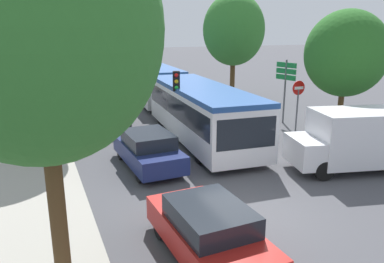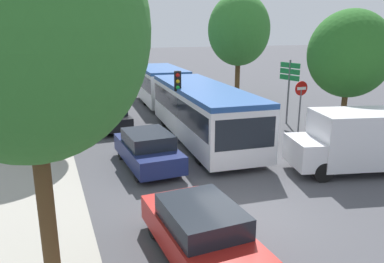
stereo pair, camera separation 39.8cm
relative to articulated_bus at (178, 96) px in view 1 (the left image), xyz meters
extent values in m
plane|color=#47474C|center=(-2.02, -11.32, -1.52)|extent=(200.00, 200.00, 0.00)
cube|color=#9E998E|center=(-7.99, 11.95, -1.45)|extent=(3.20, 56.54, 0.14)
cube|color=silver|center=(-0.31, -3.81, -0.16)|extent=(3.45, 10.08, 2.14)
cube|color=black|center=(-0.31, -3.81, 0.22)|extent=(3.44, 9.68, 0.94)
cube|color=#234C93|center=(-0.31, -3.81, 1.01)|extent=(3.45, 10.08, 0.21)
cube|color=silver|center=(0.45, 5.53, -0.16)|extent=(3.20, 6.96, 2.14)
cube|color=black|center=(0.45, 5.53, 0.22)|extent=(3.20, 6.70, 0.94)
cube|color=#234C93|center=(0.45, 5.53, 1.01)|extent=(3.20, 6.96, 0.21)
cylinder|color=black|center=(0.13, 1.64, -0.16)|extent=(2.04, 1.20, 1.96)
cube|color=black|center=(-0.71, -8.70, 0.09)|extent=(2.34, 0.29, 1.15)
cylinder|color=black|center=(0.54, -7.06, -1.00)|extent=(0.40, 1.06, 1.04)
cylinder|color=black|center=(-1.68, -6.88, -1.00)|extent=(0.40, 1.06, 1.04)
cylinder|color=black|center=(1.06, -0.75, -1.00)|extent=(0.40, 1.06, 1.04)
cylinder|color=black|center=(-1.17, -0.57, -1.00)|extent=(0.40, 1.06, 1.04)
cylinder|color=black|center=(1.56, 5.44, -1.00)|extent=(0.40, 1.06, 1.04)
cylinder|color=black|center=(-0.66, 5.62, -1.00)|extent=(0.40, 1.06, 1.04)
cube|color=teal|center=(-3.94, 35.21, -0.27)|extent=(2.71, 11.28, 1.95)
cube|color=black|center=(-3.94, 35.21, 0.08)|extent=(2.72, 10.72, 0.82)
cube|color=silver|center=(-3.94, 35.21, 0.80)|extent=(2.71, 11.28, 0.20)
cylinder|color=black|center=(-4.91, 38.94, -1.03)|extent=(0.31, 0.98, 0.98)
cylinder|color=black|center=(-2.82, 38.90, -1.03)|extent=(0.31, 0.98, 0.98)
cylinder|color=black|center=(-5.05, 31.87, -1.03)|extent=(0.31, 0.98, 0.98)
cylinder|color=black|center=(-2.96, 31.83, -1.03)|extent=(0.31, 0.98, 0.98)
cube|color=#B21E19|center=(-4.19, -12.84, -0.95)|extent=(1.81, 4.03, 0.64)
cube|color=black|center=(-4.18, -12.93, -0.38)|extent=(1.61, 2.13, 0.49)
cylinder|color=black|center=(-4.93, -11.59, -1.21)|extent=(0.23, 0.61, 0.61)
cylinder|color=black|center=(-3.52, -11.55, -1.21)|extent=(0.23, 0.61, 0.61)
cube|color=navy|center=(-3.74, -6.48, -0.93)|extent=(1.87, 4.16, 0.67)
cube|color=black|center=(-3.74, -6.58, -0.34)|extent=(1.67, 2.20, 0.51)
cylinder|color=black|center=(-4.52, -5.19, -1.20)|extent=(0.23, 0.63, 0.63)
cylinder|color=black|center=(-3.05, -5.14, -1.20)|extent=(0.23, 0.63, 0.63)
cylinder|color=black|center=(-4.44, -7.82, -1.20)|extent=(0.23, 0.63, 0.63)
cylinder|color=black|center=(-2.97, -7.77, -1.20)|extent=(0.23, 0.63, 0.63)
cube|color=black|center=(-4.13, -0.01, -0.96)|extent=(1.79, 3.98, 0.64)
cube|color=black|center=(-4.13, -0.10, -0.40)|extent=(1.59, 2.10, 0.49)
cylinder|color=black|center=(-4.87, 1.22, -1.22)|extent=(0.22, 0.60, 0.60)
cylinder|color=black|center=(-3.47, 1.27, -1.22)|extent=(0.22, 0.60, 0.60)
cylinder|color=black|center=(-4.79, -1.29, -1.22)|extent=(0.22, 0.60, 0.60)
cylinder|color=black|center=(-3.40, -1.25, -1.22)|extent=(0.22, 0.60, 0.60)
cube|color=white|center=(-3.92, 6.17, -0.88)|extent=(2.02, 4.50, 0.72)
cube|color=black|center=(-3.92, 6.06, -0.25)|extent=(1.80, 2.38, 0.55)
cylinder|color=black|center=(-4.75, 7.56, -1.18)|extent=(0.25, 0.68, 0.68)
cylinder|color=black|center=(-3.17, 7.61, -1.18)|extent=(0.25, 0.68, 0.68)
cylinder|color=black|center=(-4.67, 4.72, -1.18)|extent=(0.25, 0.68, 0.68)
cylinder|color=black|center=(-3.09, 4.77, -1.18)|extent=(0.25, 0.68, 0.68)
cube|color=tan|center=(-4.03, 12.57, -0.89)|extent=(2.01, 4.48, 0.72)
cube|color=black|center=(-4.03, 12.46, -0.25)|extent=(1.80, 2.37, 0.55)
cylinder|color=black|center=(-4.86, 13.96, -1.18)|extent=(0.25, 0.68, 0.67)
cylinder|color=black|center=(-3.29, 14.01, -1.18)|extent=(0.25, 0.68, 0.67)
cylinder|color=black|center=(-4.77, 11.13, -1.18)|extent=(0.25, 0.68, 0.67)
cylinder|color=black|center=(-3.20, 11.17, -1.18)|extent=(0.25, 0.68, 0.67)
cube|color=#236638|center=(-4.00, 18.65, -0.91)|extent=(1.93, 4.30, 0.69)
cube|color=black|center=(-4.00, 18.55, -0.30)|extent=(1.72, 2.27, 0.53)
cylinder|color=black|center=(-4.80, 19.99, -1.19)|extent=(0.24, 0.65, 0.65)
cylinder|color=black|center=(-3.29, 20.03, -1.19)|extent=(0.24, 0.65, 0.65)
cylinder|color=black|center=(-4.71, 17.27, -1.19)|extent=(0.24, 0.65, 0.65)
cylinder|color=black|center=(-3.20, 17.32, -1.19)|extent=(0.24, 0.65, 0.65)
cube|color=silver|center=(3.87, -9.91, -0.21)|extent=(4.46, 2.94, 2.00)
cube|color=silver|center=(1.45, -9.30, -0.68)|extent=(1.34, 2.06, 1.00)
cylinder|color=black|center=(1.63, -10.22, -1.16)|extent=(0.76, 0.41, 0.72)
cylinder|color=black|center=(2.04, -8.59, -1.16)|extent=(0.76, 0.41, 0.72)
cylinder|color=black|center=(5.24, -9.39, -1.16)|extent=(0.76, 0.41, 0.72)
cylinder|color=#56595E|center=(-1.59, -3.96, 0.18)|extent=(0.12, 0.12, 3.40)
cube|color=black|center=(-1.59, -3.96, 1.43)|extent=(0.38, 0.33, 0.90)
sphere|color=red|center=(-1.63, -4.10, 1.71)|extent=(0.18, 0.18, 0.18)
sphere|color=#EAAD14|center=(-1.63, -4.10, 1.43)|extent=(0.18, 0.18, 0.18)
sphere|color=green|center=(-1.63, -4.10, 1.15)|extent=(0.18, 0.18, 0.18)
cylinder|color=#56595E|center=(4.26, -5.25, -0.32)|extent=(0.08, 0.08, 2.40)
cylinder|color=red|center=(4.26, -5.25, 0.95)|extent=(0.70, 0.03, 0.70)
cube|color=white|center=(4.26, -5.27, 0.95)|extent=(0.50, 0.04, 0.14)
cylinder|color=#56595E|center=(5.49, -2.56, 0.28)|extent=(0.10, 0.10, 3.60)
cube|color=#197A38|center=(5.49, -2.56, 1.78)|extent=(0.34, 1.38, 0.28)
cube|color=#197A38|center=(5.49, -2.56, 1.44)|extent=(0.34, 1.38, 0.28)
cube|color=#197A38|center=(5.49, -2.56, 1.10)|extent=(0.34, 1.38, 0.28)
cylinder|color=#51381E|center=(-7.40, -13.20, 0.26)|extent=(0.31, 0.31, 3.55)
ellipsoid|color=#33752D|center=(-7.40, -13.20, 3.72)|extent=(4.02, 4.02, 4.48)
ellipsoid|color=#1E561E|center=(-7.82, -12.96, 3.05)|extent=(2.41, 2.41, 2.46)
cylinder|color=#51381E|center=(-7.08, -2.72, -0.02)|extent=(0.31, 0.31, 3.00)
ellipsoid|color=#33752D|center=(-7.08, -2.72, 2.92)|extent=(3.61, 3.61, 3.82)
cylinder|color=#51381E|center=(-7.14, 7.56, -0.12)|extent=(0.29, 0.29, 2.79)
ellipsoid|color=#3D7F38|center=(-7.14, 7.56, 3.28)|extent=(5.06, 5.06, 5.36)
cylinder|color=#51381E|center=(-6.96, 17.02, -0.10)|extent=(0.30, 0.30, 2.84)
ellipsoid|color=#1E561E|center=(-6.96, 17.02, 2.96)|extent=(3.91, 3.91, 4.38)
cylinder|color=#51381E|center=(6.16, -6.14, -0.23)|extent=(0.27, 0.27, 2.58)
ellipsoid|color=#286623|center=(6.16, -6.14, 2.59)|extent=(3.85, 3.85, 4.07)
ellipsoid|color=#33752D|center=(5.97, -6.59, 1.98)|extent=(2.31, 2.31, 2.24)
cylinder|color=#51381E|center=(6.23, 4.86, 0.11)|extent=(0.37, 0.37, 3.25)
ellipsoid|color=#33752D|center=(6.23, 4.86, 3.67)|extent=(4.48, 4.48, 5.16)
camera|label=1|loc=(-7.56, -19.83, 3.69)|focal=35.00mm
camera|label=2|loc=(-7.19, -19.98, 3.69)|focal=35.00mm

